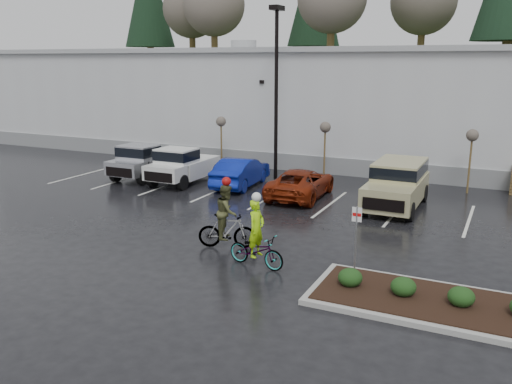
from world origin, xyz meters
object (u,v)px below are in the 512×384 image
at_px(pickup_silver, 149,160).
at_px(cyclist_hivis, 256,244).
at_px(lamppost, 276,75).
at_px(sapling_west, 221,124).
at_px(car_red, 301,183).
at_px(fire_lane_sign, 356,232).
at_px(cyclist_olive, 227,223).
at_px(sapling_east, 472,139).
at_px(car_blue, 241,172).
at_px(suv_tan, 396,186).
at_px(pickup_white, 186,164).
at_px(sapling_mid, 325,130).

height_order(pickup_silver, cyclist_hivis, cyclist_hivis).
bearing_deg(lamppost, sapling_west, 165.96).
relative_size(pickup_silver, car_red, 1.04).
bearing_deg(cyclist_hivis, fire_lane_sign, -70.03).
distance_m(car_red, cyclist_olive, 7.94).
distance_m(car_red, cyclist_hivis, 9.31).
distance_m(pickup_silver, car_red, 9.43).
height_order(sapling_east, car_blue, sapling_east).
distance_m(fire_lane_sign, cyclist_hivis, 3.18).
bearing_deg(suv_tan, fire_lane_sign, -86.78).
height_order(lamppost, pickup_silver, lamppost).
distance_m(fire_lane_sign, pickup_silver, 17.06).
bearing_deg(cyclist_olive, fire_lane_sign, -116.93).
height_order(sapling_west, cyclist_olive, sapling_west).
distance_m(lamppost, pickup_white, 6.83).
relative_size(fire_lane_sign, cyclist_olive, 0.86).
bearing_deg(cyclist_hivis, lamppost, 29.29).
xyz_separation_m(sapling_west, pickup_white, (-0.08, -3.80, -1.75)).
bearing_deg(car_red, sapling_east, -151.78).
xyz_separation_m(car_blue, suv_tan, (8.20, -0.82, 0.27)).
bearing_deg(sapling_west, pickup_white, -91.17).
height_order(lamppost, suv_tan, lamppost).
xyz_separation_m(pickup_white, car_blue, (3.21, 0.27, -0.22)).
bearing_deg(pickup_white, cyclist_hivis, -47.48).
bearing_deg(suv_tan, cyclist_hivis, -105.87).
relative_size(car_red, cyclist_hivis, 2.03).
height_order(sapling_west, car_blue, sapling_west).
bearing_deg(car_blue, sapling_west, -53.22).
xyz_separation_m(sapling_mid, pickup_white, (-6.58, -3.80, -1.75)).
bearing_deg(lamppost, suv_tan, -24.62).
distance_m(sapling_west, pickup_white, 4.19).
xyz_separation_m(sapling_east, cyclist_hivis, (-5.25, -13.43, -1.97)).
bearing_deg(pickup_silver, sapling_mid, 22.11).
bearing_deg(lamppost, fire_lane_sign, -56.54).
bearing_deg(pickup_white, sapling_west, 88.83).
bearing_deg(suv_tan, sapling_mid, 137.92).
bearing_deg(sapling_east, car_red, -149.06).
relative_size(sapling_west, sapling_east, 1.00).
bearing_deg(cyclist_olive, cyclist_hivis, -144.83).
bearing_deg(pickup_silver, sapling_east, 12.57).
distance_m(pickup_silver, car_blue, 5.76).
bearing_deg(fire_lane_sign, lamppost, 123.46).
relative_size(sapling_west, sapling_mid, 1.00).
xyz_separation_m(pickup_silver, pickup_white, (2.55, -0.10, 0.00)).
xyz_separation_m(lamppost, sapling_west, (-4.00, 1.00, -2.96)).
bearing_deg(sapling_east, fire_lane_sign, -99.75).
bearing_deg(sapling_east, cyclist_olive, -119.60).
bearing_deg(cyclist_olive, sapling_mid, -17.88).
bearing_deg(sapling_east, car_blue, -161.98).
relative_size(pickup_white, car_blue, 1.12).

